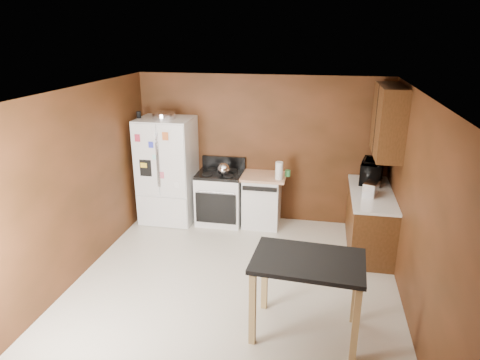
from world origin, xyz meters
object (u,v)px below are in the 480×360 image
(roasting_pan, at_px, (164,116))
(paper_towel, at_px, (279,171))
(green_canister, at_px, (288,173))
(dishwasher, at_px, (262,200))
(island, at_px, (308,271))
(toaster, at_px, (371,189))
(refrigerator, at_px, (167,170))
(kettle, at_px, (224,169))
(microwave, at_px, (372,172))
(gas_range, at_px, (220,197))
(pen_cup, at_px, (139,115))

(roasting_pan, distance_m, paper_towel, 2.09)
(green_canister, relative_size, dishwasher, 0.11)
(roasting_pan, height_order, island, roasting_pan)
(toaster, height_order, refrigerator, refrigerator)
(kettle, height_order, dishwasher, kettle)
(microwave, height_order, refrigerator, refrigerator)
(island, bearing_deg, microwave, 72.01)
(gas_range, relative_size, dishwasher, 1.24)
(paper_towel, distance_m, dishwasher, 0.66)
(toaster, distance_m, gas_range, 2.53)
(pen_cup, relative_size, microwave, 0.19)
(paper_towel, distance_m, gas_range, 1.17)
(roasting_pan, height_order, kettle, roasting_pan)
(gas_range, xyz_separation_m, dishwasher, (0.72, 0.02, -0.01))
(pen_cup, bearing_deg, green_canister, 3.93)
(dishwasher, bearing_deg, green_canister, 4.74)
(toaster, bearing_deg, refrigerator, -168.32)
(pen_cup, height_order, gas_range, pen_cup)
(toaster, bearing_deg, roasting_pan, -168.28)
(roasting_pan, distance_m, gas_range, 1.66)
(paper_towel, bearing_deg, dishwasher, 154.86)
(paper_towel, relative_size, island, 0.24)
(refrigerator, height_order, dishwasher, refrigerator)
(kettle, bearing_deg, gas_range, 127.38)
(pen_cup, height_order, dishwasher, pen_cup)
(green_canister, bearing_deg, dishwasher, -175.26)
(roasting_pan, bearing_deg, refrigerator, 42.24)
(kettle, bearing_deg, paper_towel, 0.55)
(paper_towel, height_order, green_canister, paper_towel)
(kettle, distance_m, paper_towel, 0.92)
(gas_range, bearing_deg, paper_towel, -6.30)
(paper_towel, relative_size, refrigerator, 0.16)
(microwave, bearing_deg, island, 173.32)
(kettle, bearing_deg, microwave, 3.20)
(dishwasher, bearing_deg, kettle, -167.04)
(dishwasher, bearing_deg, pen_cup, -176.23)
(refrigerator, xyz_separation_m, gas_range, (0.91, 0.06, -0.44))
(roasting_pan, height_order, microwave, roasting_pan)
(kettle, relative_size, island, 0.17)
(green_canister, height_order, gas_range, gas_range)
(pen_cup, distance_m, paper_towel, 2.48)
(roasting_pan, distance_m, microwave, 3.46)
(refrigerator, distance_m, gas_range, 1.01)
(pen_cup, height_order, island, pen_cup)
(kettle, bearing_deg, pen_cup, 179.63)
(paper_towel, bearing_deg, green_canister, 53.90)
(green_canister, xyz_separation_m, dishwasher, (-0.41, -0.03, -0.49))
(paper_towel, relative_size, gas_range, 0.26)
(paper_towel, bearing_deg, island, -77.18)
(roasting_pan, xyz_separation_m, microwave, (3.37, 0.07, -0.79))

